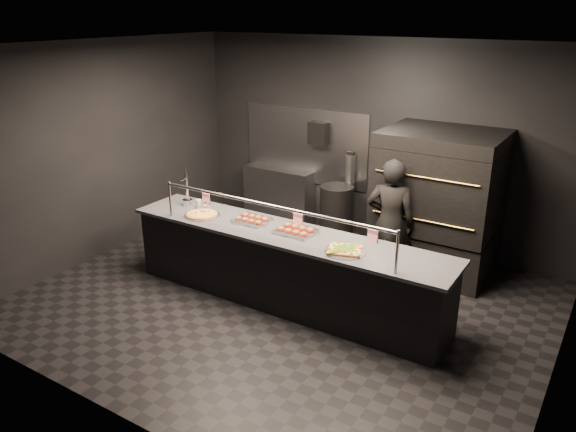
# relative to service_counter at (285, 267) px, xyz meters

# --- Properties ---
(room) EXTENTS (6.04, 6.00, 3.00)m
(room) POSITION_rel_service_counter_xyz_m (-0.02, 0.05, 1.03)
(room) COLOR black
(room) RESTS_ON ground
(service_counter) EXTENTS (4.10, 0.78, 1.37)m
(service_counter) POSITION_rel_service_counter_xyz_m (0.00, 0.00, 0.00)
(service_counter) COLOR black
(service_counter) RESTS_ON ground
(pizza_oven) EXTENTS (1.50, 1.23, 1.91)m
(pizza_oven) POSITION_rel_service_counter_xyz_m (1.20, 1.90, 0.50)
(pizza_oven) COLOR black
(pizza_oven) RESTS_ON ground
(prep_shelf) EXTENTS (1.20, 0.35, 0.90)m
(prep_shelf) POSITION_rel_service_counter_xyz_m (-1.60, 2.32, -0.01)
(prep_shelf) COLOR #99999E
(prep_shelf) RESTS_ON ground
(towel_dispenser) EXTENTS (0.30, 0.20, 0.35)m
(towel_dispenser) POSITION_rel_service_counter_xyz_m (-0.90, 2.39, 1.09)
(towel_dispenser) COLOR black
(towel_dispenser) RESTS_ON room
(fire_extinguisher) EXTENTS (0.14, 0.14, 0.51)m
(fire_extinguisher) POSITION_rel_service_counter_xyz_m (-0.35, 2.40, 0.60)
(fire_extinguisher) COLOR #B2B2B7
(fire_extinguisher) RESTS_ON room
(beer_tap) EXTENTS (0.13, 0.19, 0.52)m
(beer_tap) POSITION_rel_service_counter_xyz_m (-1.60, 0.12, 0.60)
(beer_tap) COLOR silver
(beer_tap) RESTS_ON service_counter
(round_pizza) EXTENTS (0.45, 0.45, 0.03)m
(round_pizza) POSITION_rel_service_counter_xyz_m (-1.17, -0.10, 0.47)
(round_pizza) COLOR silver
(round_pizza) RESTS_ON service_counter
(slider_tray_a) EXTENTS (0.50, 0.43, 0.07)m
(slider_tray_a) POSITION_rel_service_counter_xyz_m (-0.52, 0.07, 0.48)
(slider_tray_a) COLOR silver
(slider_tray_a) RESTS_ON service_counter
(slider_tray_b) EXTENTS (0.49, 0.39, 0.07)m
(slider_tray_b) POSITION_rel_service_counter_xyz_m (0.12, 0.05, 0.48)
(slider_tray_b) COLOR silver
(slider_tray_b) RESTS_ON service_counter
(square_pizza) EXTENTS (0.45, 0.45, 0.05)m
(square_pizza) POSITION_rel_service_counter_xyz_m (0.85, -0.12, 0.47)
(square_pizza) COLOR silver
(square_pizza) RESTS_ON service_counter
(condiment_jar) EXTENTS (0.17, 0.07, 0.11)m
(condiment_jar) POSITION_rel_service_counter_xyz_m (-1.37, 0.11, 0.51)
(condiment_jar) COLOR silver
(condiment_jar) RESTS_ON service_counter
(tent_cards) EXTENTS (2.53, 0.04, 0.15)m
(tent_cards) POSITION_rel_service_counter_xyz_m (-0.14, 0.28, 0.53)
(tent_cards) COLOR white
(tent_cards) RESTS_ON service_counter
(trash_bin) EXTENTS (0.51, 0.51, 0.85)m
(trash_bin) POSITION_rel_service_counter_xyz_m (-0.41, 2.11, -0.04)
(trash_bin) COLOR black
(trash_bin) RESTS_ON ground
(worker) EXTENTS (0.68, 0.52, 1.67)m
(worker) POSITION_rel_service_counter_xyz_m (0.84, 1.14, 0.37)
(worker) COLOR black
(worker) RESTS_ON ground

